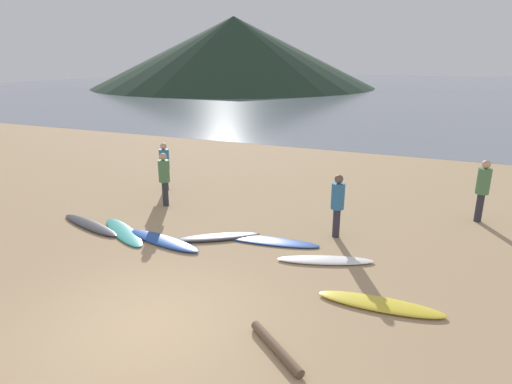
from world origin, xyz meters
TOP-DOWN VIEW (x-y plane):
  - ground_plane at (0.00, 10.00)m, footprint 120.00×120.00m
  - ocean_water at (0.00, 65.93)m, footprint 140.00×100.00m
  - headland_hill at (-26.85, 58.56)m, footprint 43.69×43.69m
  - surfboard_0 at (-4.32, 3.22)m, footprint 2.54×1.15m
  - surfboard_1 at (-3.16, 3.20)m, footprint 2.29×1.69m
  - surfboard_2 at (-1.84, 3.12)m, footprint 2.43×1.01m
  - surfboard_3 at (-0.69, 3.85)m, footprint 2.15×1.68m
  - surfboard_4 at (0.60, 4.19)m, footprint 2.69×0.87m
  - surfboard_5 at (2.22, 3.68)m, footprint 2.24×1.19m
  - surfboard_6 at (3.64, 2.27)m, footprint 2.36×0.66m
  - person_0 at (2.10, 5.20)m, footprint 0.34×0.34m
  - person_1 at (-4.37, 6.94)m, footprint 0.34×0.34m
  - person_2 at (5.57, 7.90)m, footprint 0.36×0.36m
  - person_3 at (-3.41, 5.54)m, footprint 0.34×0.34m
  - driftwood_log at (2.30, 0.26)m, footprint 1.19×0.99m

SIDE VIEW (x-z plane):
  - ground_plane at x=0.00m, z-range -0.20..0.00m
  - ocean_water at x=0.00m, z-range 0.00..0.00m
  - surfboard_4 at x=0.60m, z-range 0.00..0.06m
  - surfboard_1 at x=-3.16m, z-range 0.00..0.07m
  - surfboard_5 at x=2.22m, z-range 0.00..0.08m
  - surfboard_0 at x=-4.32m, z-range 0.00..0.09m
  - surfboard_6 at x=3.64m, z-range 0.00..0.09m
  - surfboard_3 at x=-0.69m, z-range 0.00..0.09m
  - surfboard_2 at x=-1.84m, z-range 0.00..0.10m
  - driftwood_log at x=2.30m, z-range 0.00..0.15m
  - person_0 at x=2.10m, z-range 0.15..1.83m
  - person_1 at x=-4.37m, z-range 0.15..1.83m
  - person_3 at x=-3.41m, z-range 0.15..1.84m
  - person_2 at x=5.57m, z-range 0.16..1.95m
  - headland_hill at x=-26.85m, z-range 0.00..10.50m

